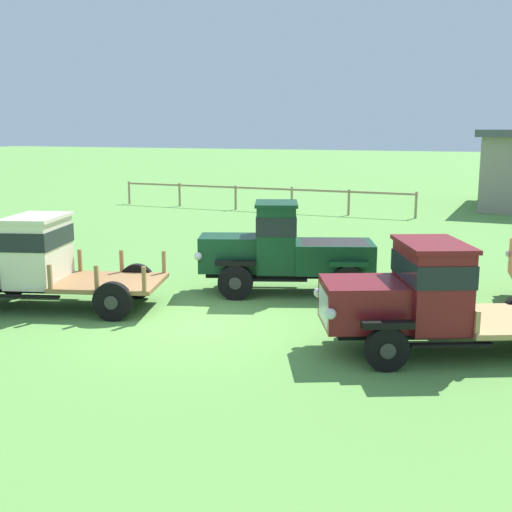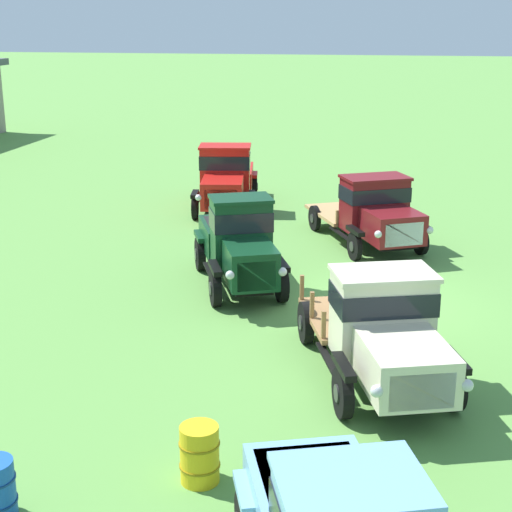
{
  "view_description": "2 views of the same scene",
  "coord_description": "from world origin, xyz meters",
  "views": [
    {
      "loc": [
        6.6,
        -11.77,
        4.11
      ],
      "look_at": [
        0.27,
        2.73,
        1.0
      ],
      "focal_mm": 45.0,
      "sensor_mm": 36.0,
      "label": 1
    },
    {
      "loc": [
        -17.22,
        -0.48,
        6.48
      ],
      "look_at": [
        0.27,
        2.73,
        1.0
      ],
      "focal_mm": 55.0,
      "sensor_mm": 36.0,
      "label": 2
    }
  ],
  "objects": [
    {
      "name": "ground_plane",
      "position": [
        0.0,
        0.0,
        0.0
      ],
      "size": [
        240.0,
        240.0,
        0.0
      ],
      "primitive_type": "plane",
      "color": "#5B9342"
    },
    {
      "name": "vintage_truck_far_side",
      "position": [
        4.85,
        0.09,
        1.07
      ],
      "size": [
        5.47,
        3.93,
        2.1
      ],
      "color": "black",
      "rests_on": "ground"
    },
    {
      "name": "oil_drum_beside_row",
      "position": [
        -7.61,
        2.11,
        0.44
      ],
      "size": [
        0.6,
        0.6,
        0.88
      ],
      "color": "gold",
      "rests_on": "ground"
    },
    {
      "name": "vintage_truck_second_in_line",
      "position": [
        -4.14,
        -0.4,
        1.11
      ],
      "size": [
        5.46,
        3.33,
        2.17
      ],
      "color": "black",
      "rests_on": "ground"
    },
    {
      "name": "vintage_truck_back_of_row",
      "position": [
        8.76,
        5.34,
        1.08
      ],
      "size": [
        5.64,
        2.71,
        2.27
      ],
      "color": "black",
      "rests_on": "ground"
    },
    {
      "name": "vintage_truck_midrow_center",
      "position": [
        0.86,
        3.25,
        1.13
      ],
      "size": [
        4.66,
        3.02,
        2.33
      ],
      "color": "black",
      "rests_on": "ground"
    }
  ]
}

